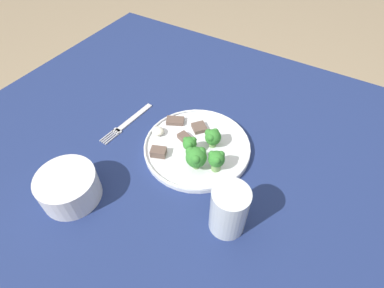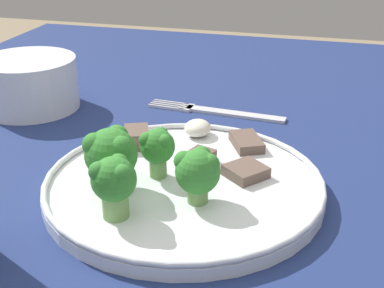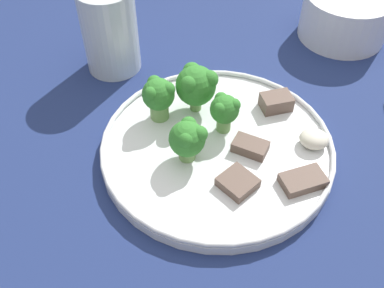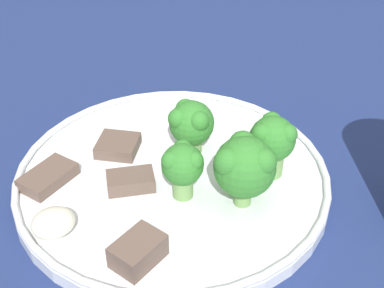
# 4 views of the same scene
# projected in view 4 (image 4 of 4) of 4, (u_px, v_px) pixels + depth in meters

# --- Properties ---
(table) EXTENTS (1.36, 1.03, 0.78)m
(table) POSITION_uv_depth(u_px,v_px,m) (198.00, 240.00, 0.54)
(table) COLOR navy
(table) RESTS_ON ground_plane
(dinner_plate) EXTENTS (0.27, 0.27, 0.02)m
(dinner_plate) POSITION_uv_depth(u_px,v_px,m) (172.00, 177.00, 0.46)
(dinner_plate) COLOR white
(dinner_plate) RESTS_ON table
(broccoli_floret_near_rim_left) EXTENTS (0.04, 0.04, 0.06)m
(broccoli_floret_near_rim_left) POSITION_uv_depth(u_px,v_px,m) (272.00, 140.00, 0.44)
(broccoli_floret_near_rim_left) COLOR #709E56
(broccoli_floret_near_rim_left) RESTS_ON dinner_plate
(broccoli_floret_center_left) EXTENTS (0.04, 0.03, 0.05)m
(broccoli_floret_center_left) POSITION_uv_depth(u_px,v_px,m) (183.00, 165.00, 0.42)
(broccoli_floret_center_left) COLOR #709E56
(broccoli_floret_center_left) RESTS_ON dinner_plate
(broccoli_floret_back_left) EXTENTS (0.04, 0.04, 0.05)m
(broccoli_floret_back_left) POSITION_uv_depth(u_px,v_px,m) (190.00, 123.00, 0.47)
(broccoli_floret_back_left) COLOR #709E56
(broccoli_floret_back_left) RESTS_ON dinner_plate
(broccoli_floret_front_left) EXTENTS (0.05, 0.05, 0.06)m
(broccoli_floret_front_left) POSITION_uv_depth(u_px,v_px,m) (244.00, 166.00, 0.41)
(broccoli_floret_front_left) COLOR #709E56
(broccoli_floret_front_left) RESTS_ON dinner_plate
(meat_slice_front_slice) EXTENTS (0.05, 0.05, 0.01)m
(meat_slice_front_slice) POSITION_uv_depth(u_px,v_px,m) (48.00, 177.00, 0.45)
(meat_slice_front_slice) COLOR brown
(meat_slice_front_slice) RESTS_ON dinner_plate
(meat_slice_middle_slice) EXTENTS (0.05, 0.05, 0.01)m
(meat_slice_middle_slice) POSITION_uv_depth(u_px,v_px,m) (118.00, 146.00, 0.49)
(meat_slice_middle_slice) COLOR brown
(meat_slice_middle_slice) RESTS_ON dinner_plate
(meat_slice_rear_slice) EXTENTS (0.04, 0.04, 0.02)m
(meat_slice_rear_slice) POSITION_uv_depth(u_px,v_px,m) (138.00, 251.00, 0.38)
(meat_slice_rear_slice) COLOR brown
(meat_slice_rear_slice) RESTS_ON dinner_plate
(meat_slice_edge_slice) EXTENTS (0.04, 0.04, 0.01)m
(meat_slice_edge_slice) POSITION_uv_depth(u_px,v_px,m) (131.00, 181.00, 0.44)
(meat_slice_edge_slice) COLOR brown
(meat_slice_edge_slice) RESTS_ON dinner_plate
(sauce_dollop) EXTENTS (0.03, 0.03, 0.02)m
(sauce_dollop) POSITION_uv_depth(u_px,v_px,m) (53.00, 223.00, 0.40)
(sauce_dollop) COLOR silver
(sauce_dollop) RESTS_ON dinner_plate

